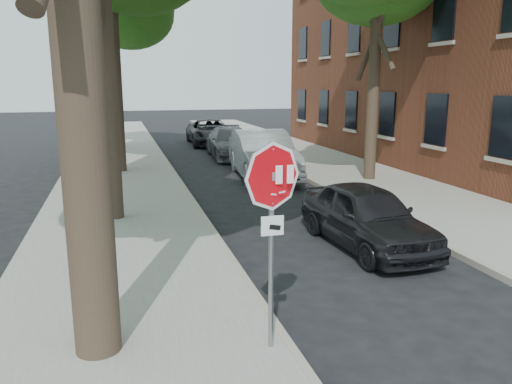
% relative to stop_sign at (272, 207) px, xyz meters
% --- Properties ---
extents(ground, '(120.00, 120.00, 0.00)m').
position_rel_stop_sign_xyz_m(ground, '(0.70, 0.03, -1.95)').
color(ground, black).
rests_on(ground, ground).
extents(sidewalk_left, '(4.00, 55.00, 0.12)m').
position_rel_stop_sign_xyz_m(sidewalk_left, '(-1.80, 12.03, -1.89)').
color(sidewalk_left, gray).
rests_on(sidewalk_left, ground).
extents(sidewalk_right, '(4.00, 55.00, 0.12)m').
position_rel_stop_sign_xyz_m(sidewalk_right, '(6.70, 12.03, -1.89)').
color(sidewalk_right, gray).
rests_on(sidewalk_right, ground).
extents(curb_left, '(0.12, 55.00, 0.13)m').
position_rel_stop_sign_xyz_m(curb_left, '(0.25, 12.03, -1.88)').
color(curb_left, '#9E9384').
rests_on(curb_left, ground).
extents(curb_right, '(0.12, 55.00, 0.13)m').
position_rel_stop_sign_xyz_m(curb_right, '(4.65, 12.03, -1.88)').
color(curb_right, '#9E9384').
rests_on(curb_right, ground).
extents(stop_sign, '(0.76, 0.34, 2.61)m').
position_rel_stop_sign_xyz_m(stop_sign, '(0.00, 0.00, 0.00)').
color(stop_sign, gray).
rests_on(stop_sign, sidewalk_left).
extents(tree_far, '(5.29, 4.91, 9.33)m').
position_rel_stop_sign_xyz_m(tree_far, '(-2.02, 21.14, 5.26)').
color(tree_far, black).
rests_on(tree_far, sidewalk_left).
extents(car_a, '(1.78, 3.99, 1.33)m').
position_rel_stop_sign_xyz_m(car_a, '(3.21, 3.62, -1.28)').
color(car_a, black).
rests_on(car_a, ground).
extents(car_b, '(2.22, 5.33, 1.71)m').
position_rel_stop_sign_xyz_m(car_b, '(3.30, 11.70, -1.09)').
color(car_b, '#ABAEB4').
rests_on(car_b, ground).
extents(car_c, '(2.16, 4.86, 1.38)m').
position_rel_stop_sign_xyz_m(car_c, '(3.30, 16.98, -1.26)').
color(car_c, '#48484D').
rests_on(car_c, ground).
extents(car_d, '(2.48, 5.10, 1.40)m').
position_rel_stop_sign_xyz_m(car_d, '(3.30, 22.18, -1.25)').
color(car_d, black).
rests_on(car_d, ground).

